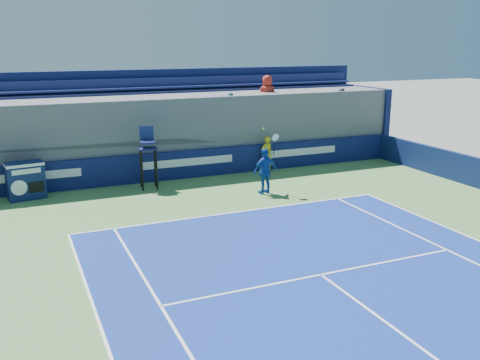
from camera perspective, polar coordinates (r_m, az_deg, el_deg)
name	(u,v)px	position (r m, az deg, el deg)	size (l,w,h in m)	color
ball_person	(267,154)	(23.82, 2.87, 2.79)	(0.58, 0.38, 1.60)	gold
back_hoarding	(188,164)	(22.83, -5.59, 1.68)	(20.40, 0.21, 1.20)	#0D1449
match_clock	(25,180)	(21.19, -21.92, 0.04)	(1.41, 0.91, 1.40)	#0F1B4C
umpire_chair	(148,151)	(21.21, -9.81, 3.09)	(0.79, 0.79, 2.48)	black
tennis_player	(265,171)	(20.31, 2.72, 0.97)	(1.09, 0.57, 2.57)	#123E98
stadium_seating	(173,129)	(24.53, -7.13, 5.47)	(21.00, 4.05, 4.40)	#58585E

